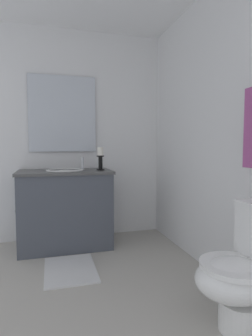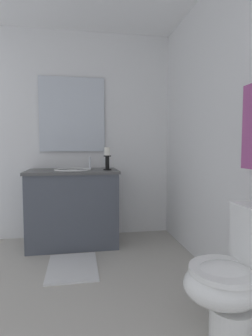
% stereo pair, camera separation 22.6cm
% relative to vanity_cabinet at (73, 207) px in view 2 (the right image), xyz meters
% --- Properties ---
extents(floor, '(2.86, 2.27, 0.02)m').
position_rel_vanity_cabinet_xyz_m(floor, '(1.11, 0.07, -0.43)').
color(floor, '#B2ADA3').
rests_on(floor, ground).
extents(wall_back, '(2.86, 0.04, 2.45)m').
position_rel_vanity_cabinet_xyz_m(wall_back, '(1.11, 1.21, 0.81)').
color(wall_back, white).
rests_on(wall_back, ground).
extents(wall_left, '(0.04, 2.27, 2.45)m').
position_rel_vanity_cabinet_xyz_m(wall_left, '(-0.32, 0.07, 0.81)').
color(wall_left, white).
rests_on(wall_left, ground).
extents(vanity_cabinet, '(0.58, 0.99, 0.83)m').
position_rel_vanity_cabinet_xyz_m(vanity_cabinet, '(0.00, 0.00, 0.00)').
color(vanity_cabinet, '#474C56').
rests_on(vanity_cabinet, ground).
extents(sink_basin, '(0.40, 0.40, 0.24)m').
position_rel_vanity_cabinet_xyz_m(sink_basin, '(0.00, 0.00, 0.38)').
color(sink_basin, white).
rests_on(sink_basin, vanity_cabinet).
extents(mirror, '(0.02, 0.76, 0.87)m').
position_rel_vanity_cabinet_xyz_m(mirror, '(-0.28, 0.00, 1.05)').
color(mirror, silver).
extents(candle_holder_tall, '(0.09, 0.09, 0.25)m').
position_rel_vanity_cabinet_xyz_m(candle_holder_tall, '(0.07, 0.38, 0.55)').
color(candle_holder_tall, black).
rests_on(candle_holder_tall, vanity_cabinet).
extents(toilet, '(0.39, 0.54, 0.75)m').
position_rel_vanity_cabinet_xyz_m(toilet, '(1.70, 0.92, -0.05)').
color(toilet, white).
rests_on(toilet, ground).
extents(bath_mat, '(0.60, 0.44, 0.02)m').
position_rel_vanity_cabinet_xyz_m(bath_mat, '(0.63, 0.00, -0.41)').
color(bath_mat, silver).
rests_on(bath_mat, ground).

